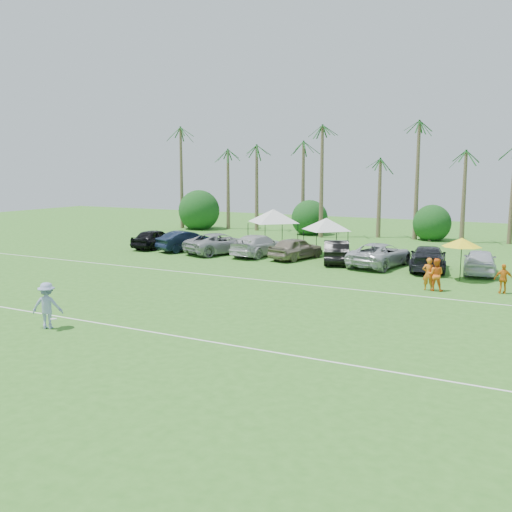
% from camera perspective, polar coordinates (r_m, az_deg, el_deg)
% --- Properties ---
extents(ground, '(120.00, 120.00, 0.00)m').
position_cam_1_polar(ground, '(23.98, -16.76, -7.93)').
color(ground, '#337121').
rests_on(ground, ground).
extents(field_lines, '(80.00, 12.10, 0.01)m').
position_cam_1_polar(field_lines, '(29.98, -5.98, -4.25)').
color(field_lines, white).
rests_on(field_lines, ground).
extents(palm_tree_0, '(2.40, 2.40, 8.90)m').
position_cam_1_polar(palm_tree_0, '(66.40, -7.50, 9.34)').
color(palm_tree_0, brown).
rests_on(palm_tree_0, ground).
extents(palm_tree_1, '(2.40, 2.40, 9.90)m').
position_cam_1_polar(palm_tree_1, '(63.67, -3.78, 10.21)').
color(palm_tree_1, brown).
rests_on(palm_tree_1, ground).
extents(palm_tree_2, '(2.40, 2.40, 10.90)m').
position_cam_1_polar(palm_tree_2, '(61.23, 0.28, 11.09)').
color(palm_tree_2, brown).
rests_on(palm_tree_2, ground).
extents(palm_tree_3, '(2.40, 2.40, 11.90)m').
position_cam_1_polar(palm_tree_3, '(59.52, 3.77, 11.96)').
color(palm_tree_3, brown).
rests_on(palm_tree_3, ground).
extents(palm_tree_4, '(2.40, 2.40, 8.90)m').
position_cam_1_polar(palm_tree_4, '(57.91, 7.41, 9.44)').
color(palm_tree_4, brown).
rests_on(palm_tree_4, ground).
extents(palm_tree_5, '(2.40, 2.40, 9.90)m').
position_cam_1_polar(palm_tree_5, '(56.65, 11.28, 10.24)').
color(palm_tree_5, brown).
rests_on(palm_tree_5, ground).
extents(palm_tree_6, '(2.40, 2.40, 10.90)m').
position_cam_1_polar(palm_tree_6, '(55.66, 15.33, 11.02)').
color(palm_tree_6, brown).
rests_on(palm_tree_6, ground).
extents(palm_tree_7, '(2.40, 2.40, 11.90)m').
position_cam_1_polar(palm_tree_7, '(54.96, 19.52, 11.75)').
color(palm_tree_7, brown).
rests_on(palm_tree_7, ground).
extents(bush_tree_0, '(4.00, 4.00, 4.00)m').
position_cam_1_polar(bush_tree_0, '(65.74, -4.75, 4.44)').
color(bush_tree_0, brown).
rests_on(bush_tree_0, ground).
extents(bush_tree_1, '(4.00, 4.00, 4.00)m').
position_cam_1_polar(bush_tree_1, '(59.77, 5.84, 3.99)').
color(bush_tree_1, brown).
rests_on(bush_tree_1, ground).
extents(bush_tree_2, '(4.00, 4.00, 4.00)m').
position_cam_1_polar(bush_tree_2, '(56.40, 17.23, 3.36)').
color(bush_tree_2, brown).
rests_on(bush_tree_2, ground).
extents(sideline_player_a, '(0.76, 0.60, 1.83)m').
position_cam_1_polar(sideline_player_a, '(33.13, 16.87, -1.73)').
color(sideline_player_a, orange).
rests_on(sideline_player_a, ground).
extents(sideline_player_b, '(0.94, 0.76, 1.83)m').
position_cam_1_polar(sideline_player_b, '(33.04, 17.52, -1.79)').
color(sideline_player_b, orange).
rests_on(sideline_player_b, ground).
extents(sideline_player_c, '(1.03, 0.68, 1.63)m').
position_cam_1_polar(sideline_player_c, '(33.63, 23.51, -2.11)').
color(sideline_player_c, orange).
rests_on(sideline_player_c, ground).
extents(canopy_tent_left, '(4.81, 4.81, 3.90)m').
position_cam_1_polar(canopy_tent_left, '(47.91, 1.75, 4.71)').
color(canopy_tent_left, black).
rests_on(canopy_tent_left, ground).
extents(canopy_tent_right, '(4.15, 4.15, 3.36)m').
position_cam_1_polar(canopy_tent_right, '(45.02, 7.06, 3.79)').
color(canopy_tent_right, black).
rests_on(canopy_tent_right, ground).
extents(market_umbrella, '(2.34, 2.34, 2.61)m').
position_cam_1_polar(market_umbrella, '(36.32, 19.89, 1.30)').
color(market_umbrella, black).
rests_on(market_umbrella, ground).
extents(frisbee_player, '(1.48, 1.25, 1.99)m').
position_cam_1_polar(frisbee_player, '(25.72, -20.15, -4.68)').
color(frisbee_player, '#919ACD').
rests_on(frisbee_player, ground).
extents(parked_car_0, '(2.01, 4.85, 1.64)m').
position_cam_1_polar(parked_car_0, '(49.09, -10.07, 1.72)').
color(parked_car_0, black).
rests_on(parked_car_0, ground).
extents(parked_car_1, '(3.48, 5.28, 1.64)m').
position_cam_1_polar(parked_car_1, '(47.20, -6.95, 1.51)').
color(parked_car_1, black).
rests_on(parked_car_1, ground).
extents(parked_car_2, '(4.65, 6.50, 1.64)m').
position_cam_1_polar(parked_car_2, '(45.41, -3.62, 1.27)').
color(parked_car_2, '#9B9CA0').
rests_on(parked_car_2, ground).
extents(parked_car_3, '(2.85, 5.87, 1.64)m').
position_cam_1_polar(parked_car_3, '(44.21, 0.26, 1.09)').
color(parked_car_3, silver).
rests_on(parked_car_3, ground).
extents(parked_car_4, '(3.09, 5.16, 1.64)m').
position_cam_1_polar(parked_car_4, '(42.68, 4.00, 0.79)').
color(parked_car_4, gray).
rests_on(parked_car_4, ground).
extents(parked_car_5, '(3.43, 5.28, 1.64)m').
position_cam_1_polar(parked_car_5, '(41.35, 8.01, 0.46)').
color(parked_car_5, black).
rests_on(parked_car_5, ground).
extents(parked_car_6, '(3.64, 6.28, 1.64)m').
position_cam_1_polar(parked_car_6, '(40.27, 12.29, 0.13)').
color(parked_car_6, '#B1B5B9').
rests_on(parked_car_6, ground).
extents(parked_car_7, '(3.30, 5.99, 1.64)m').
position_cam_1_polar(parked_car_7, '(39.60, 16.81, -0.19)').
color(parked_car_7, black).
rests_on(parked_car_7, ground).
extents(parked_car_8, '(2.54, 5.03, 1.64)m').
position_cam_1_polar(parked_car_8, '(39.24, 21.48, -0.51)').
color(parked_car_8, silver).
rests_on(parked_car_8, ground).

